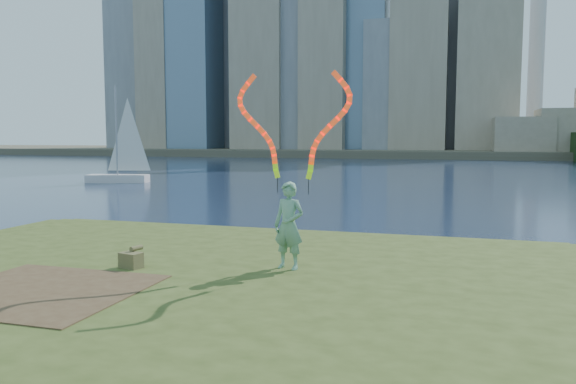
% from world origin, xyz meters
% --- Properties ---
extents(ground, '(320.00, 320.00, 0.00)m').
position_xyz_m(ground, '(0.00, 0.00, 0.00)').
color(ground, '#1A2843').
rests_on(ground, ground).
extents(grassy_knoll, '(20.00, 18.00, 0.80)m').
position_xyz_m(grassy_knoll, '(0.00, -2.30, 0.34)').
color(grassy_knoll, '#384719').
rests_on(grassy_knoll, ground).
extents(dirt_patch, '(3.20, 3.00, 0.02)m').
position_xyz_m(dirt_patch, '(-2.20, -3.20, 0.81)').
color(dirt_patch, '#47331E').
rests_on(dirt_patch, grassy_knoll).
extents(far_shore, '(320.00, 40.00, 1.20)m').
position_xyz_m(far_shore, '(0.00, 95.00, 0.60)').
color(far_shore, '#514C3B').
rests_on(far_shore, ground).
extents(woman_with_ribbons, '(2.03, 0.60, 4.06)m').
position_xyz_m(woman_with_ribbons, '(1.29, -0.47, 2.20)').
color(woman_with_ribbons, '#22774C').
rests_on(woman_with_ribbons, grassy_knoll).
extents(canvas_bag, '(0.48, 0.54, 0.40)m').
position_xyz_m(canvas_bag, '(-1.69, -1.30, 0.97)').
color(canvas_bag, brown).
rests_on(canvas_bag, grassy_knoll).
extents(sailboat, '(4.74, 2.42, 7.13)m').
position_xyz_m(sailboat, '(-19.28, 25.26, 1.23)').
color(sailboat, silver).
rests_on(sailboat, ground).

